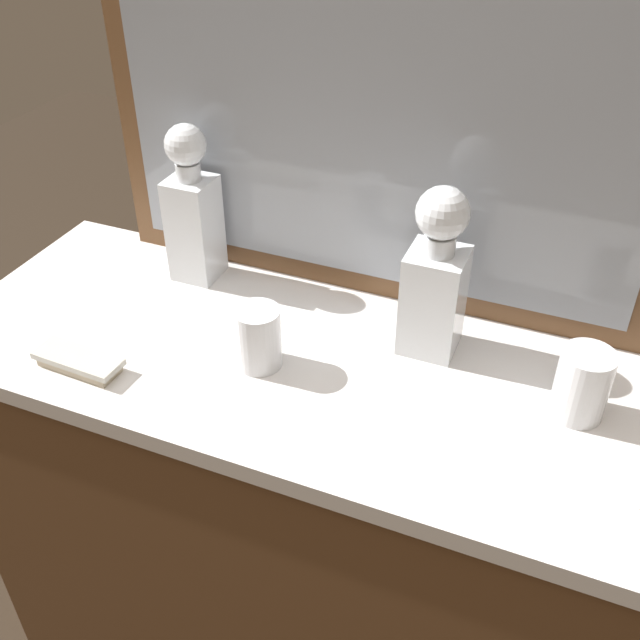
{
  "coord_description": "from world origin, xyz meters",
  "views": [
    {
      "loc": [
        0.34,
        -0.82,
        1.63
      ],
      "look_at": [
        0.0,
        0.0,
        0.99
      ],
      "focal_mm": 41.55,
      "sensor_mm": 36.0,
      "label": 1
    }
  ],
  "objects_px": {
    "silver_brush_center": "(79,362)",
    "crystal_decanter_front": "(194,219)",
    "crystal_decanter_right": "(435,287)",
    "crystal_tumbler_rear": "(258,340)",
    "crystal_tumbler_left": "(582,387)"
  },
  "relations": [
    {
      "from": "crystal_decanter_right",
      "to": "crystal_decanter_front",
      "type": "bearing_deg",
      "value": 174.19
    },
    {
      "from": "crystal_tumbler_left",
      "to": "silver_brush_center",
      "type": "xyz_separation_m",
      "value": [
        -0.71,
        -0.19,
        -0.04
      ]
    },
    {
      "from": "crystal_decanter_right",
      "to": "crystal_decanter_front",
      "type": "distance_m",
      "value": 0.44
    },
    {
      "from": "crystal_decanter_right",
      "to": "crystal_tumbler_rear",
      "type": "relative_size",
      "value": 2.75
    },
    {
      "from": "silver_brush_center",
      "to": "crystal_tumbler_left",
      "type": "bearing_deg",
      "value": 14.85
    },
    {
      "from": "crystal_decanter_right",
      "to": "crystal_tumbler_left",
      "type": "relative_size",
      "value": 2.6
    },
    {
      "from": "crystal_decanter_right",
      "to": "silver_brush_center",
      "type": "distance_m",
      "value": 0.55
    },
    {
      "from": "crystal_decanter_front",
      "to": "silver_brush_center",
      "type": "distance_m",
      "value": 0.32
    },
    {
      "from": "crystal_decanter_right",
      "to": "crystal_decanter_front",
      "type": "height_order",
      "value": "crystal_decanter_front"
    },
    {
      "from": "crystal_tumbler_left",
      "to": "crystal_tumbler_rear",
      "type": "bearing_deg",
      "value": -171.1
    },
    {
      "from": "silver_brush_center",
      "to": "crystal_decanter_front",
      "type": "bearing_deg",
      "value": 83.75
    },
    {
      "from": "crystal_decanter_right",
      "to": "crystal_decanter_front",
      "type": "relative_size",
      "value": 0.97
    },
    {
      "from": "crystal_decanter_front",
      "to": "crystal_tumbler_rear",
      "type": "xyz_separation_m",
      "value": [
        0.21,
        -0.19,
        -0.07
      ]
    },
    {
      "from": "crystal_decanter_right",
      "to": "crystal_decanter_front",
      "type": "xyz_separation_m",
      "value": [
        -0.44,
        0.04,
        0.0
      ]
    },
    {
      "from": "crystal_tumbler_rear",
      "to": "silver_brush_center",
      "type": "height_order",
      "value": "crystal_tumbler_rear"
    }
  ]
}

